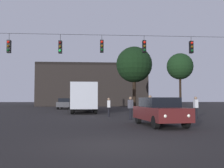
# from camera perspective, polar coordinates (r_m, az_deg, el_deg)

# --- Properties ---
(ground_plane) EXTENTS (168.00, 168.00, 0.00)m
(ground_plane) POSITION_cam_1_polar(r_m,az_deg,el_deg) (32.72, -3.15, -5.76)
(ground_plane) COLOR black
(ground_plane) RESTS_ON ground
(overhead_signal_span) EXTENTS (20.55, 0.44, 7.31)m
(overhead_signal_span) POSITION_cam_1_polar(r_m,az_deg,el_deg) (19.98, -2.36, 4.74)
(overhead_signal_span) COLOR black
(overhead_signal_span) RESTS_ON ground
(city_bus) EXTENTS (2.84, 11.07, 3.00)m
(city_bus) POSITION_cam_1_polar(r_m,az_deg,el_deg) (29.44, -6.05, -2.40)
(city_bus) COLOR #B7BCC6
(city_bus) RESTS_ON ground
(car_near_right) EXTENTS (2.30, 4.49, 1.52)m
(car_near_right) POSITION_cam_1_polar(r_m,az_deg,el_deg) (14.48, 10.31, -5.76)
(car_near_right) COLOR #511919
(car_near_right) RESTS_ON ground
(car_far_left) EXTENTS (2.06, 4.42, 1.52)m
(car_far_left) POSITION_cam_1_polar(r_m,az_deg,el_deg) (38.02, -10.10, -4.16)
(car_far_left) COLOR #2D2D33
(car_far_left) RESTS_ON ground
(pedestrian_crossing_left) EXTENTS (0.25, 0.36, 1.61)m
(pedestrian_crossing_left) POSITION_cam_1_polar(r_m,az_deg,el_deg) (19.93, 17.75, -4.64)
(pedestrian_crossing_left) COLOR black
(pedestrian_crossing_left) RESTS_ON ground
(pedestrian_crossing_center) EXTENTS (0.31, 0.40, 1.70)m
(pedestrian_crossing_center) POSITION_cam_1_polar(r_m,az_deg,el_deg) (18.54, 8.29, -4.70)
(pedestrian_crossing_center) COLOR black
(pedestrian_crossing_center) RESTS_ON ground
(pedestrian_crossing_right) EXTENTS (0.25, 0.37, 1.52)m
(pedestrian_crossing_right) POSITION_cam_1_polar(r_m,az_deg,el_deg) (21.22, -0.72, -4.85)
(pedestrian_crossing_right) COLOR black
(pedestrian_crossing_right) RESTS_ON ground
(pedestrian_near_bus) EXTENTS (0.36, 0.42, 1.59)m
(pedestrian_near_bus) POSITION_cam_1_polar(r_m,az_deg,el_deg) (18.36, 4.04, -4.96)
(pedestrian_near_bus) COLOR black
(pedestrian_near_bus) RESTS_ON ground
(corner_building) EXTENTS (21.51, 12.50, 8.38)m
(corner_building) POSITION_cam_1_polar(r_m,az_deg,el_deg) (55.89, -4.27, -0.40)
(corner_building) COLOR black
(corner_building) RESTS_ON ground
(tree_left_silhouette) EXTENTS (4.49, 4.49, 9.22)m
(tree_left_silhouette) POSITION_cam_1_polar(r_m,az_deg,el_deg) (46.31, 14.55, 3.68)
(tree_left_silhouette) COLOR black
(tree_left_silhouette) RESTS_ON ground
(tree_behind_building) EXTENTS (4.93, 4.93, 8.61)m
(tree_behind_building) POSITION_cam_1_polar(r_m,az_deg,el_deg) (36.24, 4.83, 4.19)
(tree_behind_building) COLOR black
(tree_behind_building) RESTS_ON ground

